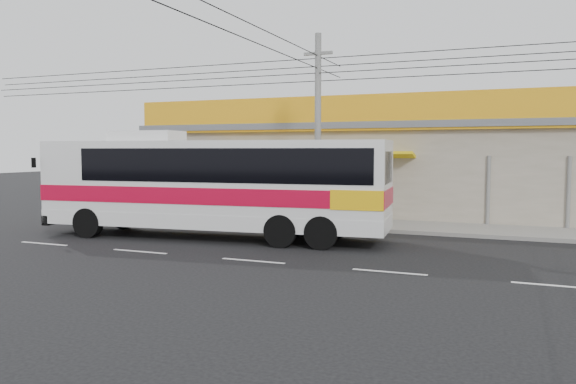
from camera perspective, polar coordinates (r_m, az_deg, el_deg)
name	(u,v)px	position (r m, az deg, el deg)	size (l,w,h in m)	color
ground	(286,247)	(18.76, -0.24, -5.63)	(120.00, 120.00, 0.00)	black
sidewalk	(338,223)	(24.35, 5.14, -3.18)	(30.00, 3.20, 0.15)	gray
lane_markings	(253,261)	(16.52, -3.56, -7.01)	(50.00, 0.12, 0.01)	silver
storefront_building	(370,168)	(29.50, 8.31, 2.43)	(22.60, 9.20, 5.70)	gray
coach_bus	(217,181)	(20.56, -7.18, 1.13)	(13.00, 3.98, 3.94)	silver
motorbike_red	(146,203)	(27.61, -14.21, -1.13)	(0.71, 2.05, 1.07)	maroon
motorbike_dark	(158,206)	(26.96, -13.08, -1.41)	(0.43, 1.52, 0.92)	black
utility_pole	(318,68)	(22.76, 3.08, 12.42)	(34.00, 14.00, 7.83)	slate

